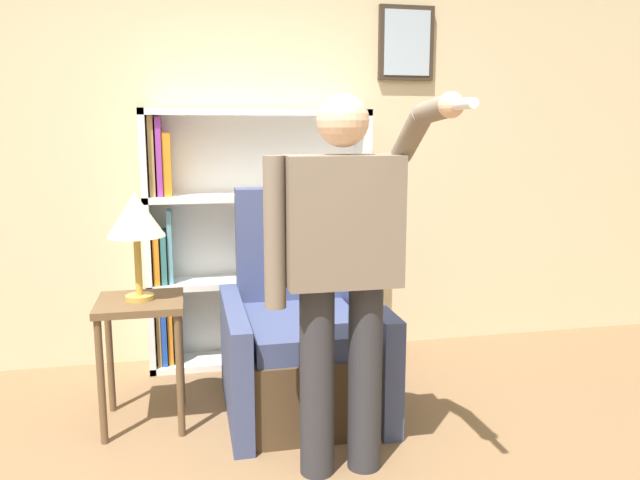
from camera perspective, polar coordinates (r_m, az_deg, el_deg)
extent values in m
cube|color=beige|center=(4.10, -7.81, 8.58)|extent=(8.00, 0.06, 2.80)
cube|color=#33281E|center=(4.33, 7.88, 17.40)|extent=(0.37, 0.04, 0.47)
cube|color=#9EB2C6|center=(4.31, 7.98, 17.43)|extent=(0.31, 0.01, 0.41)
cube|color=white|center=(3.98, -15.44, -0.26)|extent=(0.04, 0.28, 1.62)
cube|color=white|center=(4.13, 3.87, 0.45)|extent=(0.04, 0.28, 1.62)
cube|color=white|center=(4.12, -5.82, 0.41)|extent=(1.41, 0.01, 1.62)
cube|color=white|center=(4.20, -5.42, -10.60)|extent=(1.41, 0.28, 0.04)
cube|color=white|center=(4.05, -5.54, -3.67)|extent=(1.41, 0.28, 0.04)
cube|color=white|center=(3.96, -5.67, 3.96)|extent=(1.41, 0.28, 0.04)
cube|color=white|center=(3.94, -5.80, 11.53)|extent=(1.41, 0.28, 0.04)
cube|color=#9E7A47|center=(4.12, -14.46, -8.38)|extent=(0.03, 0.22, 0.36)
cube|color=#1E47B2|center=(4.11, -14.02, -8.19)|extent=(0.03, 0.22, 0.39)
cube|color=orange|center=(4.12, -13.49, -8.64)|extent=(0.03, 0.18, 0.32)
cube|color=#5B99A8|center=(4.12, -12.91, -8.70)|extent=(0.03, 0.18, 0.30)
cube|color=orange|center=(3.99, -14.70, -1.43)|extent=(0.04, 0.24, 0.33)
cube|color=#337070|center=(3.99, -14.07, -1.45)|extent=(0.03, 0.21, 0.33)
cube|color=#5B99A8|center=(3.97, -13.55, -0.54)|extent=(0.03, 0.17, 0.45)
cube|color=#9E7A47|center=(3.92, -15.11, 7.42)|extent=(0.03, 0.21, 0.48)
cube|color=purple|center=(3.92, -14.47, 7.38)|extent=(0.03, 0.22, 0.47)
cube|color=orange|center=(3.92, -13.80, 6.75)|extent=(0.05, 0.19, 0.38)
cube|color=#4C3823|center=(3.44, -1.58, -12.07)|extent=(0.62, 0.86, 0.40)
cube|color=#3D4770|center=(3.31, -1.47, -8.13)|extent=(0.58, 0.74, 0.12)
cube|color=#3D4770|center=(3.67, -2.74, -2.76)|extent=(0.62, 0.16, 0.97)
cube|color=#3D4770|center=(3.36, -7.75, -10.90)|extent=(0.10, 0.94, 0.60)
cube|color=#3D4770|center=(3.49, 4.35, -10.07)|extent=(0.10, 0.94, 0.60)
cylinder|color=#2D2D33|center=(2.76, -0.27, -12.77)|extent=(0.15, 0.15, 0.85)
cylinder|color=#2D2D33|center=(2.81, 4.13, -12.38)|extent=(0.15, 0.15, 0.85)
cube|color=#756656|center=(2.60, 2.04, 1.77)|extent=(0.48, 0.24, 0.54)
sphere|color=#DBAD89|center=(2.57, 2.10, 10.86)|extent=(0.22, 0.22, 0.22)
cylinder|color=#756656|center=(2.55, -4.17, 0.63)|extent=(0.09, 0.09, 0.63)
cylinder|color=#756656|center=(2.54, 8.37, 9.47)|extent=(0.09, 0.28, 0.23)
cylinder|color=#756656|center=(2.31, 10.58, 11.64)|extent=(0.08, 0.27, 0.10)
sphere|color=#DBAD89|center=(2.19, 11.91, 11.98)|extent=(0.09, 0.09, 0.09)
cylinder|color=white|center=(2.11, 12.98, 12.04)|extent=(0.04, 0.15, 0.04)
cube|color=brown|center=(3.27, -16.13, -5.56)|extent=(0.42, 0.42, 0.04)
cylinder|color=brown|center=(3.22, -19.38, -12.18)|extent=(0.04, 0.04, 0.62)
cylinder|color=brown|center=(3.19, -12.70, -12.04)|extent=(0.04, 0.04, 0.62)
cylinder|color=brown|center=(3.56, -18.66, -9.98)|extent=(0.04, 0.04, 0.62)
cylinder|color=brown|center=(3.53, -12.66, -9.83)|extent=(0.04, 0.04, 0.62)
cylinder|color=gold|center=(3.26, -16.15, -5.05)|extent=(0.14, 0.14, 0.02)
cylinder|color=gold|center=(3.22, -16.29, -2.28)|extent=(0.04, 0.04, 0.30)
cone|color=beige|center=(3.18, -16.52, 2.26)|extent=(0.28, 0.28, 0.22)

